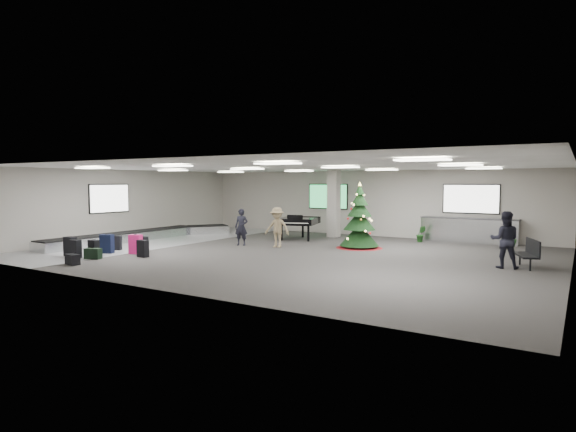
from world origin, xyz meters
The scene contains 22 objects.
ground centered at (0.00, 0.00, 0.00)m, with size 18.00×18.00×0.00m, color #393634.
room_envelope centered at (-0.38, 0.67, 2.33)m, with size 18.02×14.02×3.21m.
baggage_carousel centered at (-7.84, -0.08, 0.21)m, with size 2.28×9.71×0.43m.
service_counter centered at (5.00, 6.65, 0.55)m, with size 4.05×0.65×1.08m.
suitcase_0 centered at (-5.70, -4.99, 0.32)m, with size 0.41×0.24×0.65m.
suitcase_1 centered at (-5.26, -4.59, 0.31)m, with size 0.41×0.23×0.64m.
pink_suitcase centered at (-4.73, -3.21, 0.35)m, with size 0.50×0.36×0.73m.
suitcase_3 centered at (-4.77, -2.84, 0.30)m, with size 0.40×0.22×0.62m.
navy_suitcase centered at (-5.73, -3.67, 0.35)m, with size 0.52×0.41×0.72m.
suitcase_5 centered at (-6.21, -4.84, 0.35)m, with size 0.47×0.26×0.71m.
green_duffel centered at (-5.04, -4.78, 0.18)m, with size 0.61×0.44×0.38m.
suitcase_7 centered at (-3.91, -3.60, 0.30)m, with size 0.42×0.23×0.62m.
suitcase_8 centered at (-6.14, -2.93, 0.28)m, with size 0.43×0.36×0.58m.
black_duffel centered at (-4.60, -5.85, 0.17)m, with size 0.55×0.36×0.35m.
christmas_tree centered at (1.63, 2.57, 0.91)m, with size 1.86×1.86×2.66m.
grand_piano centered at (-1.92, 3.84, 0.83)m, with size 2.05×2.39×1.17m.
bench centered at (7.84, 1.09, 0.50)m, with size 0.94×1.48×0.89m.
traveler_a centered at (-2.86, 0.73, 0.76)m, with size 0.56×0.37×1.53m, color black.
traveler_b centered at (-1.28, 1.03, 0.81)m, with size 1.04×0.60×1.61m, color #947E5B.
traveler_bench centered at (7.22, 0.66, 0.87)m, with size 0.85×0.66×1.75m, color black.
potted_plant_left centered at (3.19, 5.74, 0.36)m, with size 0.40×0.32×0.72m, color #123919.
potted_plant_right centered at (6.77, 6.44, 0.36)m, with size 0.41×0.41×0.73m, color #123919.
Camera 1 is at (9.22, -15.18, 2.62)m, focal length 30.00 mm.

